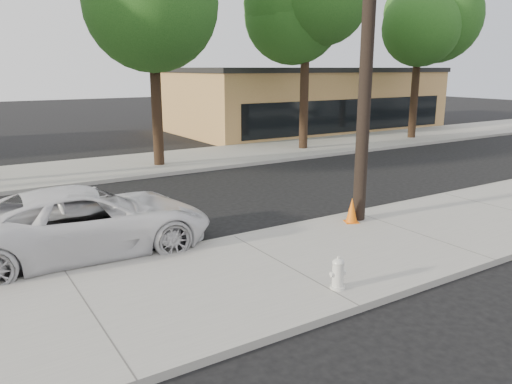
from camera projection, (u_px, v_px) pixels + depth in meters
ground at (197, 220)px, 14.05m from camera, size 120.00×120.00×0.00m
near_sidewalk at (285, 268)px, 10.51m from camera, size 90.00×4.40×0.15m
far_sidewalk at (108, 168)px, 21.00m from camera, size 90.00×5.00×0.15m
curb_near at (234, 239)px, 12.31m from camera, size 90.00×0.12×0.16m
building_main at (303, 100)px, 34.99m from camera, size 18.00×10.00×4.00m
utility_pole at (367, 47)px, 12.57m from camera, size 1.40×0.34×9.00m
tree_d at (311, 22)px, 24.32m from camera, size 4.50×4.35×8.75m
tree_e at (425, 22)px, 28.23m from camera, size 4.80×4.65×9.25m
police_cruiser at (87, 221)px, 11.33m from camera, size 5.78×2.89×1.57m
fire_hydrant at (338, 274)px, 9.29m from camera, size 0.32×0.29×0.60m
traffic_cone at (352, 210)px, 13.31m from camera, size 0.46×0.46×0.68m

